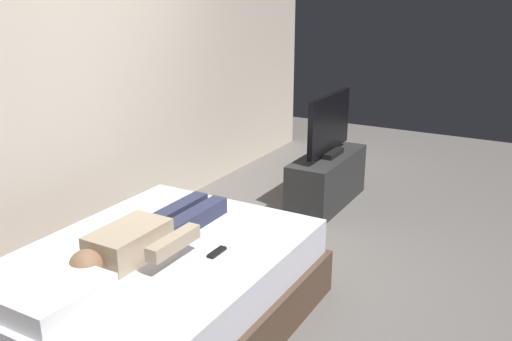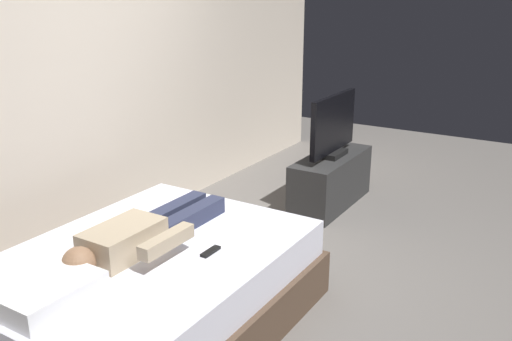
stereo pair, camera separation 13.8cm
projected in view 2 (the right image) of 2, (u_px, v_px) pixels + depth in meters
The scene contains 8 objects.
ground_plane at pixel (272, 283), 3.97m from camera, with size 10.00×10.00×0.00m, color slate.
back_wall at pixel (128, 66), 4.69m from camera, with size 6.40×0.10×2.80m, color beige.
bed at pixel (148, 291), 3.36m from camera, with size 2.01×1.51×0.54m.
pillow at pixel (49, 293), 2.70m from camera, with size 0.48×0.34×0.12m, color white.
person at pixel (141, 234), 3.30m from camera, with size 1.26×0.46×0.18m.
remote at pixel (211, 251), 3.24m from camera, with size 0.15×0.04×0.02m, color black.
tv_stand at pixel (331, 180), 5.35m from camera, with size 1.10×0.40×0.50m, color #2D2D2D.
tv at pixel (333, 127), 5.19m from camera, with size 0.88×0.20×0.59m.
Camera 2 is at (-3.06, -1.75, 2.02)m, focal length 38.62 mm.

